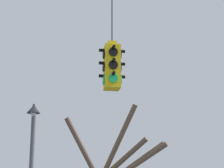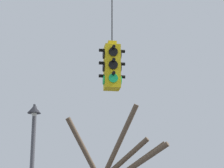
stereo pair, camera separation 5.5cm
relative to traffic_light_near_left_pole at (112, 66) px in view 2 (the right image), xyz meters
The scene contains 2 objects.
traffic_light_near_left_pole is the anchor object (origin of this frame).
street_lamp 3.97m from the traffic_light_near_left_pole, 120.02° to the left, with size 0.37×0.65×4.89m.
Camera 2 is at (0.07, -8.81, 2.18)m, focal length 70.00 mm.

